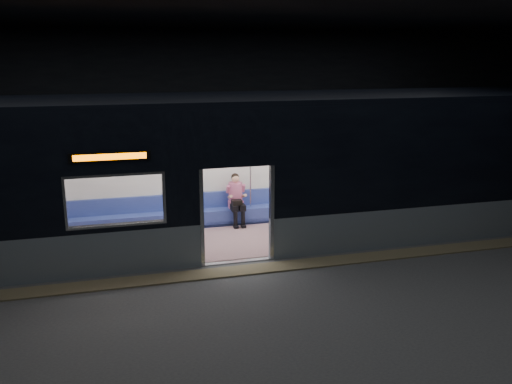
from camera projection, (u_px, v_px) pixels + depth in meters
name	position (u px, v px, depth m)	size (l,w,h in m)	color
station_floor	(250.00, 282.00, 10.41)	(24.00, 14.00, 0.01)	#47494C
station_envelope	(250.00, 89.00, 9.51)	(24.00, 14.00, 5.00)	black
tactile_strip	(243.00, 270.00, 10.92)	(22.80, 0.50, 0.03)	#8C7F59
metro_car	(222.00, 163.00, 12.34)	(18.00, 3.04, 3.35)	gray
passenger	(236.00, 196.00, 13.68)	(0.40, 0.66, 1.30)	black
handbag	(237.00, 202.00, 13.51)	(0.25, 0.21, 0.12)	black
transit_map	(361.00, 159.00, 14.69)	(1.06, 0.03, 0.69)	white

